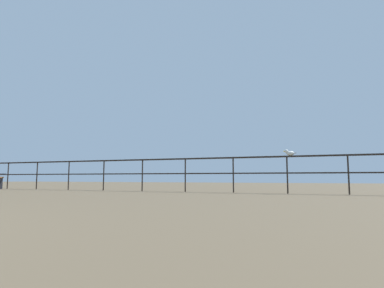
% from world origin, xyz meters
% --- Properties ---
extents(pier_railing, '(24.17, 0.05, 1.10)m').
position_xyz_m(pier_railing, '(-0.00, 9.76, 0.80)').
color(pier_railing, black).
rests_on(pier_railing, ground_plane).
extents(seagull_on_rail, '(0.37, 0.20, 0.18)m').
position_xyz_m(seagull_on_rail, '(4.11, 9.75, 1.18)').
color(seagull_on_rail, silver).
rests_on(seagull_on_rail, pier_railing).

